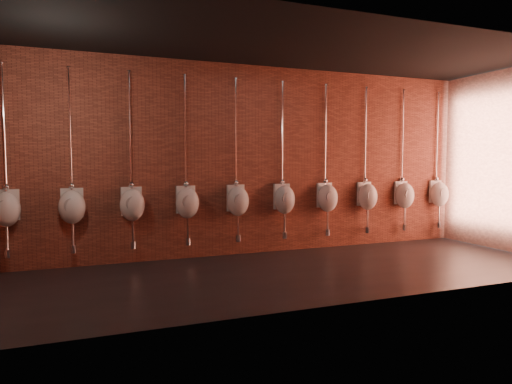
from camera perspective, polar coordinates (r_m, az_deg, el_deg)
ground at (r=6.61m, az=4.21°, el=-10.04°), size 8.50×8.50×0.00m
room_shell at (r=6.42m, az=4.31°, el=7.65°), size 8.54×3.04×3.22m
urinal_0 at (r=7.24m, az=-28.78°, el=-1.78°), size 0.42×0.38×2.72m
urinal_1 at (r=7.18m, az=-22.01°, el=-1.62°), size 0.42×0.38×2.72m
urinal_2 at (r=7.22m, az=-15.22°, el=-1.44°), size 0.42×0.38×2.72m
urinal_3 at (r=7.36m, az=-8.59°, el=-1.24°), size 0.42×0.38×2.72m
urinal_4 at (r=7.59m, az=-2.29°, el=-1.04°), size 0.42×0.38×2.72m
urinal_5 at (r=7.91m, az=3.56°, el=-0.84°), size 0.42×0.38×2.72m
urinal_6 at (r=8.30m, az=8.92°, el=-0.65°), size 0.42×0.38×2.72m
urinal_7 at (r=8.76m, az=13.75°, el=-0.48°), size 0.42×0.38×2.72m
urinal_8 at (r=9.28m, az=18.07°, el=-0.32°), size 0.42×0.38×2.72m
urinal_9 at (r=9.84m, az=21.91°, el=-0.17°), size 0.42×0.38×2.72m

